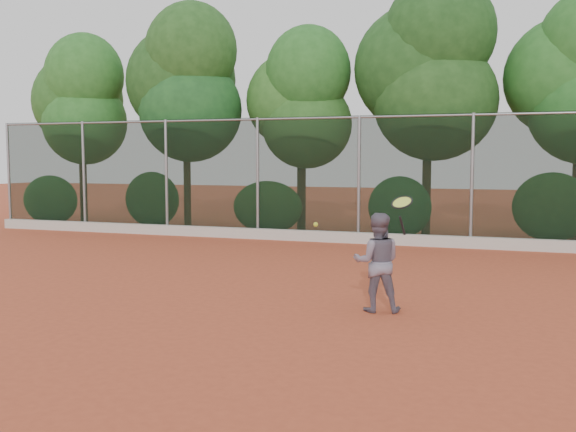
% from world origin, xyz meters
% --- Properties ---
extents(ground, '(80.00, 80.00, 0.00)m').
position_xyz_m(ground, '(0.00, 0.00, 0.00)').
color(ground, '#B5492A').
rests_on(ground, ground).
extents(concrete_curb, '(24.00, 0.20, 0.30)m').
position_xyz_m(concrete_curb, '(0.00, 6.82, 0.15)').
color(concrete_curb, beige).
rests_on(concrete_curb, ground).
extents(tennis_player, '(0.84, 0.72, 1.51)m').
position_xyz_m(tennis_player, '(2.05, -0.78, 0.76)').
color(tennis_player, slate).
rests_on(tennis_player, ground).
extents(chainlink_fence, '(24.09, 0.09, 3.50)m').
position_xyz_m(chainlink_fence, '(-0.00, 7.00, 1.86)').
color(chainlink_fence, black).
rests_on(chainlink_fence, ground).
extents(foliage_backdrop, '(23.70, 3.63, 7.55)m').
position_xyz_m(foliage_backdrop, '(-0.55, 8.98, 4.40)').
color(foliage_backdrop, '#3C2817').
rests_on(foliage_backdrop, ground).
extents(tennis_racket, '(0.39, 0.37, 0.60)m').
position_xyz_m(tennis_racket, '(2.43, -0.90, 1.65)').
color(tennis_racket, black).
rests_on(tennis_racket, ground).
extents(tennis_ball_in_flight, '(0.07, 0.07, 0.07)m').
position_xyz_m(tennis_ball_in_flight, '(1.16, -1.08, 1.33)').
color(tennis_ball_in_flight, gold).
rests_on(tennis_ball_in_flight, ground).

